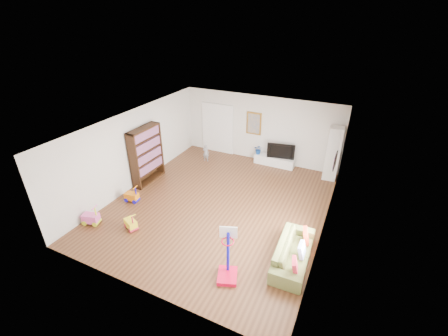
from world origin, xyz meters
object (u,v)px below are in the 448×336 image
at_px(sofa, 293,252).
at_px(basketball_hoop, 228,256).
at_px(bookshelf, 147,155).
at_px(media_console, 274,161).

height_order(sofa, basketball_hoop, basketball_hoop).
relative_size(sofa, basketball_hoop, 1.46).
xyz_separation_m(bookshelf, basketball_hoop, (4.54, -2.89, -0.35)).
bearing_deg(bookshelf, basketball_hoop, -32.03).
xyz_separation_m(bookshelf, sofa, (5.79, -1.71, -0.74)).
xyz_separation_m(media_console, sofa, (2.00, -4.90, 0.10)).
height_order(bookshelf, basketball_hoop, bookshelf).
height_order(media_console, sofa, sofa).
distance_m(media_console, basketball_hoop, 6.15).
bearing_deg(bookshelf, media_console, 40.63).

